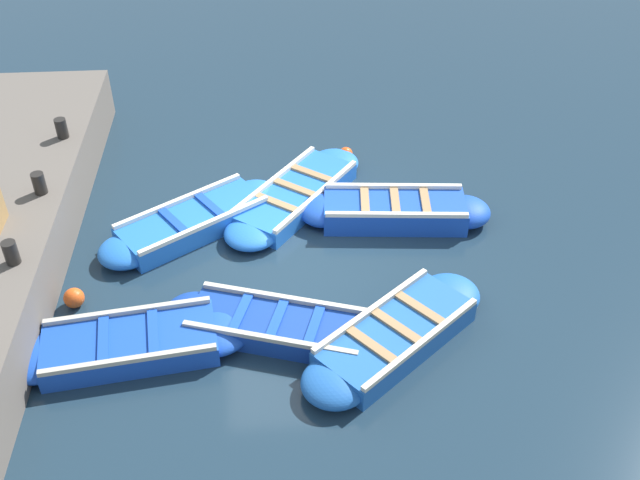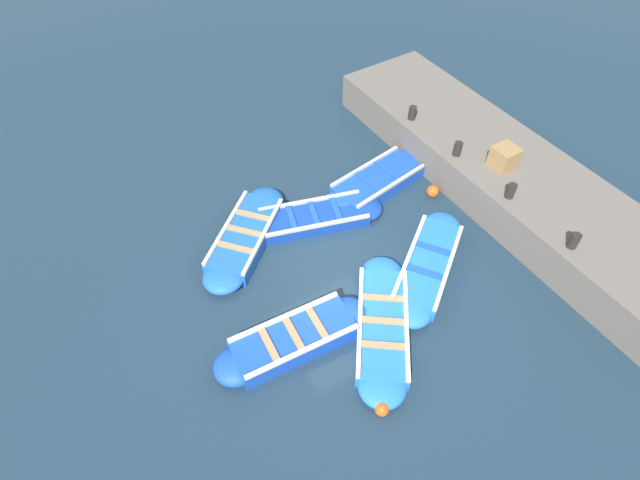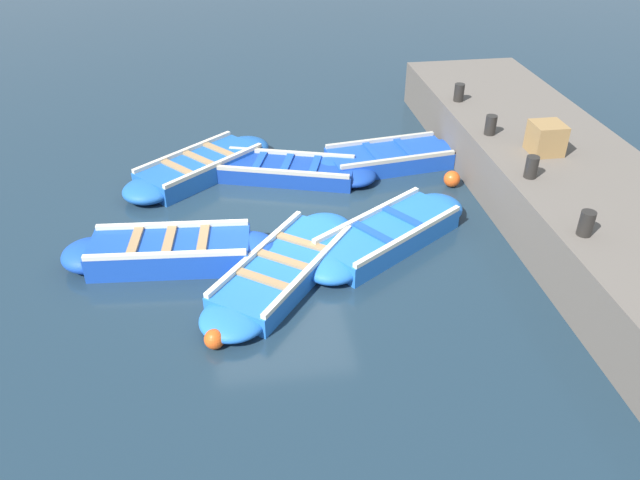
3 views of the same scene
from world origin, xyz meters
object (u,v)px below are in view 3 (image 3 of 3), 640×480
(bollard_north, at_px, (459,92))
(buoy_yellow_far, at_px, (214,339))
(buoy_orange_near, at_px, (452,179))
(boat_drifting, at_px, (200,167))
(wooden_crate, at_px, (546,138))
(bollard_mid_north, at_px, (491,125))
(boat_inner_gap, at_px, (287,170))
(bollard_south, at_px, (586,223))
(boat_broadside, at_px, (171,252))
(boat_near_quay, at_px, (284,269))
(boat_end_of_row, at_px, (389,158))
(boat_bow_out, at_px, (388,235))
(bollard_mid_south, at_px, (532,167))

(bollard_north, relative_size, buoy_yellow_far, 1.33)
(bollard_north, xyz_separation_m, buoy_orange_near, (0.64, 1.81, -0.98))
(boat_drifting, height_order, wooden_crate, wooden_crate)
(wooden_crate, distance_m, buoy_yellow_far, 6.45)
(bollard_north, xyz_separation_m, bollard_mid_north, (0.00, 1.70, 0.00))
(boat_inner_gap, relative_size, bollard_south, 9.90)
(bollard_mid_north, height_order, buoy_yellow_far, bollard_mid_north)
(boat_broadside, bearing_deg, boat_near_quay, 159.00)
(boat_broadside, bearing_deg, boat_end_of_row, -145.57)
(wooden_crate, height_order, buoy_orange_near, wooden_crate)
(boat_bow_out, relative_size, bollard_north, 9.27)
(bollard_mid_north, bearing_deg, boat_end_of_row, -29.73)
(boat_drifting, height_order, bollard_north, bollard_north)
(wooden_crate, distance_m, buoy_orange_near, 1.81)
(boat_broadside, height_order, bollard_south, bollard_south)
(boat_broadside, relative_size, boat_end_of_row, 0.96)
(boat_inner_gap, distance_m, buoy_yellow_far, 4.74)
(bollard_south, bearing_deg, buoy_yellow_far, 5.01)
(bollard_south, bearing_deg, bollard_mid_north, -90.00)
(boat_inner_gap, xyz_separation_m, wooden_crate, (-4.23, 1.56, 1.06))
(boat_near_quay, relative_size, buoy_yellow_far, 12.50)
(boat_near_quay, height_order, wooden_crate, wooden_crate)
(boat_end_of_row, bearing_deg, bollard_mid_north, 150.27)
(boat_drifting, height_order, buoy_yellow_far, boat_drifting)
(bollard_mid_north, relative_size, buoy_yellow_far, 1.33)
(boat_bow_out, relative_size, bollard_mid_south, 9.27)
(boat_bow_out, xyz_separation_m, bollard_mid_south, (-2.27, -0.13, 0.96))
(boat_near_quay, bearing_deg, bollard_mid_south, -168.73)
(boat_bow_out, height_order, bollard_north, bollard_north)
(bollard_mid_north, distance_m, bollard_mid_south, 1.70)
(boat_end_of_row, xyz_separation_m, bollard_north, (-1.59, -0.80, 0.97))
(bollard_south, bearing_deg, wooden_crate, -103.68)
(wooden_crate, bearing_deg, boat_near_quay, 19.44)
(bollard_north, height_order, bollard_mid_south, same)
(boat_drifting, distance_m, boat_bow_out, 4.11)
(buoy_yellow_far, bearing_deg, bollard_south, -174.99)
(boat_bow_out, height_order, buoy_yellow_far, boat_bow_out)
(bollard_mid_north, relative_size, wooden_crate, 0.67)
(boat_bow_out, distance_m, boat_near_quay, 1.85)
(bollard_mid_south, height_order, buoy_yellow_far, bollard_mid_south)
(bollard_mid_south, xyz_separation_m, bollard_south, (0.00, 1.70, 0.00))
(boat_bow_out, bearing_deg, boat_near_quay, 21.10)
(bollard_mid_north, bearing_deg, boat_near_quay, 32.04)
(buoy_orange_near, bearing_deg, boat_near_quay, 35.54)
(buoy_orange_near, bearing_deg, boat_broadside, 19.44)
(boat_bow_out, bearing_deg, buoy_orange_near, -133.28)
(bollard_south, xyz_separation_m, wooden_crate, (-0.62, -2.53, 0.08))
(boat_end_of_row, height_order, buoy_orange_near, boat_end_of_row)
(boat_broadside, xyz_separation_m, boat_end_of_row, (-4.05, -2.77, -0.04))
(boat_inner_gap, xyz_separation_m, bollard_mid_south, (-3.61, 2.39, 0.98))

